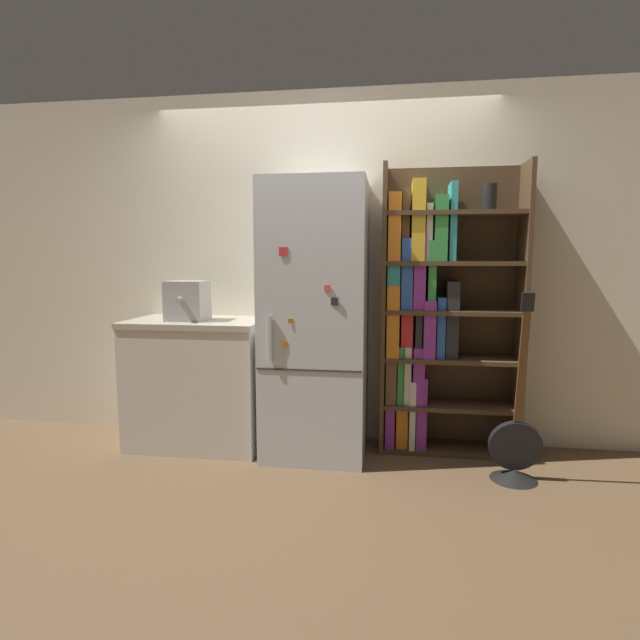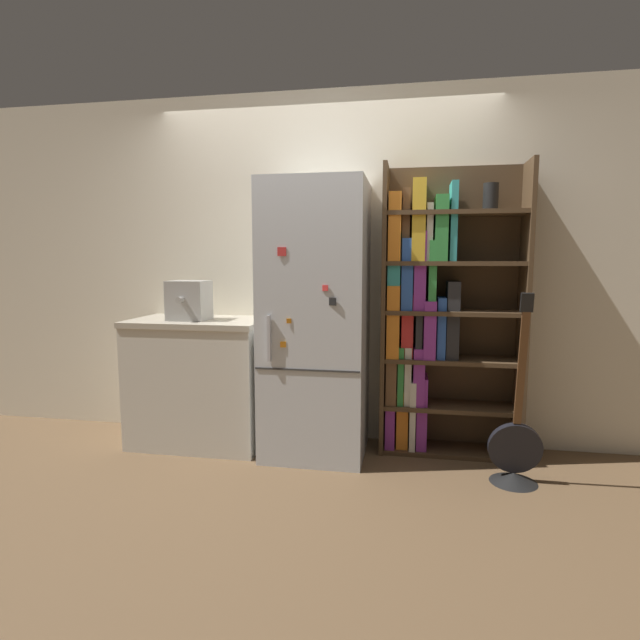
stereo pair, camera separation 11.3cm
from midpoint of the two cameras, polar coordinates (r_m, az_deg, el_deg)
ground_plane at (r=3.60m, az=0.10°, el=-15.47°), size 16.00×16.00×0.00m
wall_back at (r=3.80m, az=1.37°, el=5.85°), size 8.00×0.05×2.60m
refrigerator at (r=3.48m, az=0.47°, el=-0.04°), size 0.70×0.67×1.90m
bookshelf at (r=3.61m, az=13.45°, el=0.79°), size 0.97×0.34×2.02m
kitchen_counter at (r=3.84m, az=-12.70°, el=-6.83°), size 0.98×0.61×0.94m
espresso_machine at (r=3.72m, az=-13.89°, el=2.20°), size 0.27×0.29×0.28m
guitar at (r=3.41m, az=22.28°, el=-14.19°), size 0.32×0.29×1.19m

